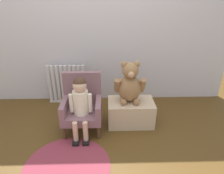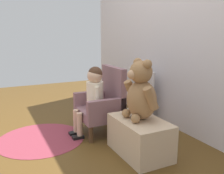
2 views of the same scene
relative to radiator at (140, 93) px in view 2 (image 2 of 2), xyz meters
The scene contains 8 objects.
ground_plane 1.24m from the radiator, 67.34° to the right, with size 6.00×6.00×0.00m, color #533816.
back_wall 1.03m from the radiator, 15.09° to the left, with size 3.80×0.05×2.40m, color silver.
radiator is the anchor object (origin of this frame).
child_armchair 0.71m from the radiator, 65.05° to the right, with size 0.45×0.40×0.68m.
child_figure 0.82m from the radiator, 68.44° to the right, with size 0.25×0.35×0.70m.
low_bench 1.06m from the radiator, 32.65° to the right, with size 0.56×0.35×0.31m, color #CAAD8B.
large_teddy_bear 1.05m from the radiator, 32.59° to the right, with size 0.37×0.26×0.51m.
floor_rug 1.32m from the radiator, 81.10° to the right, with size 0.84×0.84×0.01m, color maroon.
Camera 2 is at (2.09, -0.54, 1.01)m, focal length 40.00 mm.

